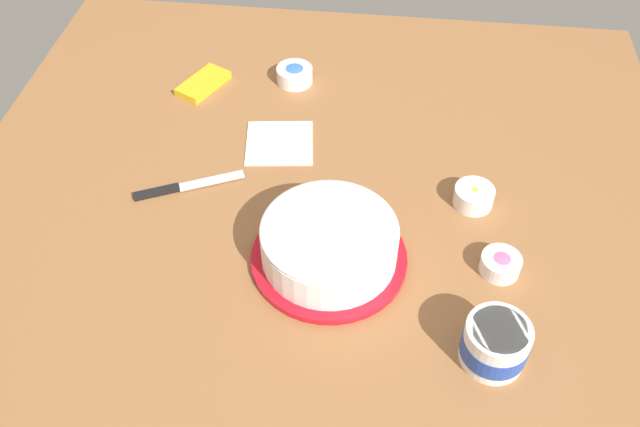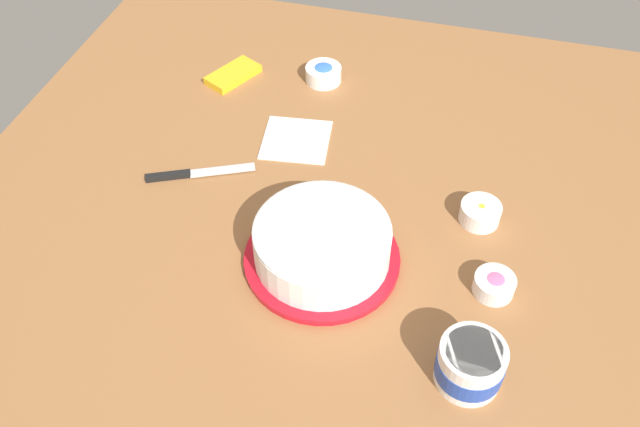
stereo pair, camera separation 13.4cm
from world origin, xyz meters
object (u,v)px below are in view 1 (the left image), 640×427
Objects in this scene: frosted_cake at (329,244)px; spreading_knife at (179,188)px; sprinkle_bowl_pink at (501,264)px; sprinkle_bowl_blue at (295,74)px; candy_box_lower at (203,83)px; frosting_tub at (495,343)px; paper_napkin at (279,142)px; sprinkle_bowl_yellow at (474,196)px.

spreading_knife is (-0.15, -0.34, -0.04)m from frosted_cake.
spreading_knife is 2.90× the size of sprinkle_bowl_pink.
sprinkle_bowl_blue reaches higher than candy_box_lower.
spreading_knife is at bearing -117.75° from frosting_tub.
paper_napkin is at bearing -155.41° from frosted_cake.
candy_box_lower is (-0.52, -0.37, -0.04)m from frosted_cake.
sprinkle_bowl_blue is at bearing -149.02° from frosting_tub.
sprinkle_bowl_yellow is 0.18m from sprinkle_bowl_pink.
sprinkle_bowl_blue is 0.66× the size of candy_box_lower.
frosted_cake is 2.00× the size of paper_napkin.
sprinkle_bowl_yellow is (-0.37, -0.02, -0.02)m from frosting_tub.
sprinkle_bowl_yellow is 0.45m from paper_napkin.
candy_box_lower reaches higher than paper_napkin.
frosted_cake is at bearing -87.45° from sprinkle_bowl_pink.
frosted_cake is 3.35× the size of sprinkle_bowl_blue.
sprinkle_bowl_yellow is 0.55× the size of paper_napkin.
sprinkle_bowl_yellow is (-0.19, 0.28, -0.03)m from frosted_cake.
sprinkle_bowl_yellow is 1.08× the size of sprinkle_bowl_pink.
sprinkle_bowl_blue is 0.73m from sprinkle_bowl_pink.
sprinkle_bowl_blue is at bearing 129.16° from candy_box_lower.
sprinkle_bowl_yellow reaches higher than spreading_knife.
spreading_knife is at bearing -114.60° from frosted_cake.
frosted_cake is 0.35m from frosting_tub.
frosted_cake is 1.35× the size of spreading_knife.
frosted_cake is at bearing -56.05° from sprinkle_bowl_yellow.
frosting_tub is at bearing 2.97° from sprinkle_bowl_yellow.
sprinkle_bowl_pink is (0.55, 0.47, -0.00)m from sprinkle_bowl_blue.
paper_napkin is at bearing -0.09° from sprinkle_bowl_blue.
paper_napkin is at bearing -138.53° from frosting_tub.
frosted_cake is 0.64m from candy_box_lower.
frosting_tub is at bearing 70.70° from candy_box_lower.
frosting_tub reaches higher than candy_box_lower.
frosting_tub is 1.36× the size of sprinkle_bowl_yellow.
sprinkle_bowl_blue reaches higher than paper_napkin.
paper_napkin is at bearing 76.30° from candy_box_lower.
frosted_cake reaches higher than candy_box_lower.
sprinkle_bowl_blue is (-0.74, -0.45, -0.02)m from frosting_tub.
frosted_cake reaches higher than sprinkle_bowl_blue.
frosted_cake is 0.34m from sprinkle_bowl_yellow.
candy_box_lower is at bearing -130.52° from paper_napkin.
frosted_cake is 2.67× the size of frosting_tub.
sprinkle_bowl_pink is at bearing 172.63° from frosting_tub.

